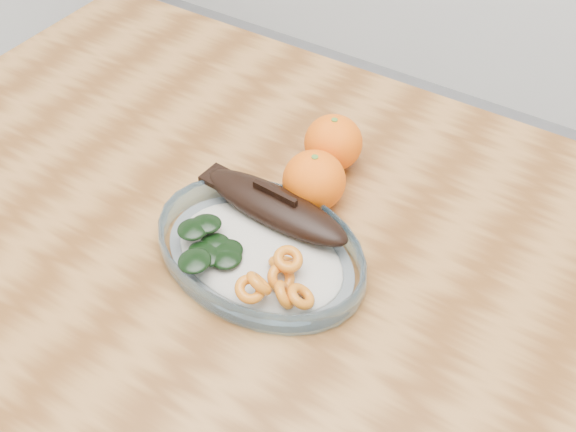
# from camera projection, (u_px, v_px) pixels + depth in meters

# --- Properties ---
(dining_table) EXTENTS (1.20, 0.80, 0.75)m
(dining_table) POSITION_uv_depth(u_px,v_px,m) (277.00, 313.00, 0.89)
(dining_table) COLOR brown
(dining_table) RESTS_ON ground
(plated_meal) EXTENTS (0.51, 0.51, 0.07)m
(plated_meal) POSITION_uv_depth(u_px,v_px,m) (260.00, 247.00, 0.81)
(plated_meal) COLOR white
(plated_meal) RESTS_ON dining_table
(orange_left) EXTENTS (0.08, 0.08, 0.08)m
(orange_left) POSITION_uv_depth(u_px,v_px,m) (314.00, 181.00, 0.86)
(orange_left) COLOR #FF5C05
(orange_left) RESTS_ON dining_table
(orange_right) EXTENTS (0.07, 0.07, 0.07)m
(orange_right) POSITION_uv_depth(u_px,v_px,m) (333.00, 143.00, 0.92)
(orange_right) COLOR #FF5C05
(orange_right) RESTS_ON dining_table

